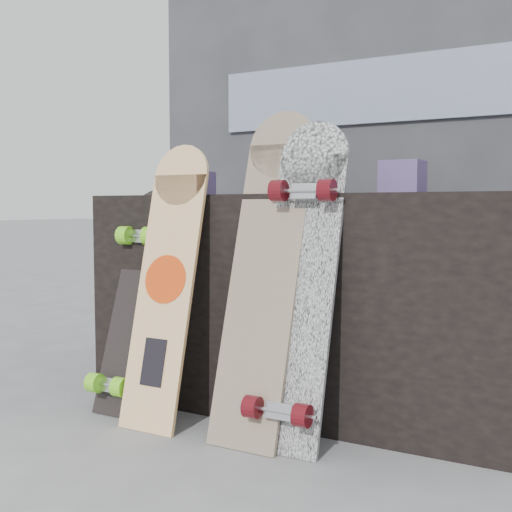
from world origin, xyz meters
The scene contains 10 objects.
ground centered at (0.00, 0.00, 0.00)m, with size 60.00×60.00×0.00m, color slate.
vendor_table centered at (0.00, 0.50, 0.40)m, with size 1.60×0.60×0.80m, color black.
booth centered at (0.00, 1.35, 1.10)m, with size 2.40×0.22×2.20m.
merch_box_purple centered at (-0.54, 0.50, 0.85)m, with size 0.18×0.12×0.10m, color #4E346A.
merch_box_small centered at (0.33, 0.56, 0.86)m, with size 0.14×0.14×0.12m, color #4E346A.
merch_box_flat centered at (-0.06, 0.68, 0.83)m, with size 0.22×0.10×0.06m, color #D1B78C.
longboard_geisha centered at (-0.36, 0.09, 0.52)m, with size 0.22×0.26×0.98m.
longboard_celtic centered at (0.00, 0.15, 0.58)m, with size 0.24×0.34×1.09m.
longboard_cascadia centered at (0.13, 0.13, 0.54)m, with size 0.24×0.34×1.04m.
skateboard_dark centered at (-0.57, 0.16, 0.42)m, with size 0.19×0.34×0.82m.
Camera 1 is at (0.98, -1.70, 0.75)m, focal length 45.00 mm.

